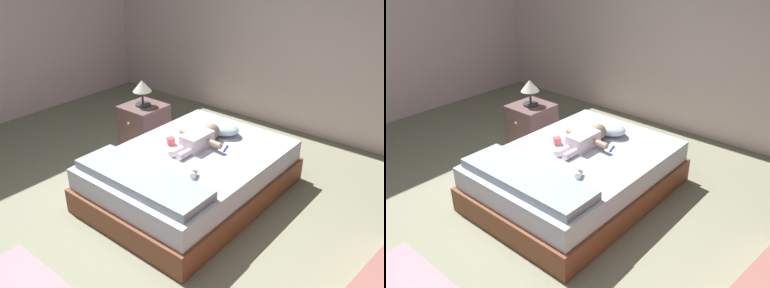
% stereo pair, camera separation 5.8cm
% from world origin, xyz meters
% --- Properties ---
extents(ground_plane, '(8.00, 8.00, 0.00)m').
position_xyz_m(ground_plane, '(0.00, 0.00, 0.00)').
color(ground_plane, gray).
extents(wall_behind_bed, '(8.00, 0.12, 2.54)m').
position_xyz_m(wall_behind_bed, '(0.00, 3.00, 1.27)').
color(wall_behind_bed, silver).
rests_on(wall_behind_bed, ground_plane).
extents(bed, '(1.33, 1.82, 0.43)m').
position_xyz_m(bed, '(0.05, 1.00, 0.21)').
color(bed, brown).
rests_on(bed, ground_plane).
extents(pillow, '(0.50, 0.28, 0.14)m').
position_xyz_m(pillow, '(-0.06, 1.51, 0.49)').
color(pillow, silver).
rests_on(pillow, bed).
extents(baby, '(0.49, 0.61, 0.16)m').
position_xyz_m(baby, '(-0.01, 1.18, 0.49)').
color(baby, white).
rests_on(baby, bed).
extents(toothbrush, '(0.05, 0.12, 0.02)m').
position_xyz_m(toothbrush, '(0.22, 1.28, 0.43)').
color(toothbrush, blue).
rests_on(toothbrush, bed).
extents(nightstand, '(0.43, 0.46, 0.50)m').
position_xyz_m(nightstand, '(-1.01, 1.42, 0.25)').
color(nightstand, brown).
rests_on(nightstand, ground_plane).
extents(lamp, '(0.21, 0.21, 0.29)m').
position_xyz_m(lamp, '(-1.01, 1.42, 0.71)').
color(lamp, '#333338').
rests_on(lamp, nightstand).
extents(blanket, '(1.20, 0.38, 0.07)m').
position_xyz_m(blanket, '(0.05, 0.38, 0.46)').
color(blanket, '#95A4B3').
rests_on(blanket, bed).
extents(toy_block, '(0.09, 0.09, 0.07)m').
position_xyz_m(toy_block, '(-0.23, 1.02, 0.46)').
color(toy_block, '#D25252').
rests_on(toy_block, bed).
extents(baby_bottle, '(0.09, 0.10, 0.08)m').
position_xyz_m(baby_bottle, '(0.31, 0.71, 0.46)').
color(baby_bottle, white).
rests_on(baby_bottle, bed).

